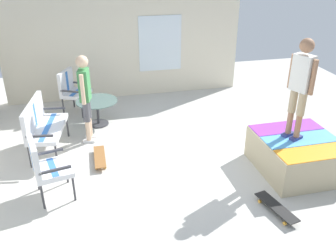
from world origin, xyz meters
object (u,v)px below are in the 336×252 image
object	(u,v)px
person_watching	(85,92)
patio_chair_near_house	(71,88)
skate_ramp	(299,154)
patio_bench	(41,122)
skateboard_by_bench	(100,157)
person_skater	(301,82)
patio_chair_by_wall	(44,164)
patio_table	(97,108)
skateboard_spare	(276,207)

from	to	relation	value
person_watching	patio_chair_near_house	bearing A→B (deg)	11.74
skate_ramp	patio_bench	distance (m)	4.75
skate_ramp	skateboard_by_bench	size ratio (longest dim) A/B	2.69
person_skater	skateboard_by_bench	distance (m)	3.75
patio_chair_by_wall	patio_table	size ratio (longest dim) A/B	1.13
patio_table	person_skater	size ratio (longest dim) A/B	0.52
patio_bench	skateboard_by_bench	world-z (taller)	patio_bench
patio_chair_by_wall	skateboard_spare	xyz separation A→B (m)	(-1.15, -3.34, -0.53)
patio_bench	patio_chair_by_wall	distance (m)	1.53
patio_bench	person_skater	size ratio (longest dim) A/B	0.77
skateboard_spare	skateboard_by_bench	bearing A→B (deg)	50.38
skate_ramp	patio_chair_by_wall	bearing A→B (deg)	87.88
patio_table	person_watching	world-z (taller)	person_watching
patio_bench	person_watching	size ratio (longest dim) A/B	0.74
patio_table	person_watching	xyz separation A→B (m)	(-0.71, 0.22, 0.64)
person_watching	person_skater	bearing A→B (deg)	-118.55
patio_bench	patio_chair_near_house	distance (m)	1.88
skateboard_by_bench	skateboard_spare	world-z (taller)	same
patio_bench	patio_chair_by_wall	xyz separation A→B (m)	(-1.52, -0.16, -0.00)
skate_ramp	patio_table	world-z (taller)	skate_ramp
skate_ramp	skateboard_by_bench	bearing A→B (deg)	72.71
skateboard_spare	patio_chair_near_house	bearing A→B (deg)	33.46
skate_ramp	patio_chair_near_house	world-z (taller)	patio_chair_near_house
patio_chair_near_house	person_skater	size ratio (longest dim) A/B	0.59
patio_chair_near_house	person_watching	xyz separation A→B (m)	(-1.53, -0.32, 0.43)
patio_chair_by_wall	person_skater	xyz separation A→B (m)	(-0.07, -4.12, 1.01)
skateboard_spare	person_skater	bearing A→B (deg)	-35.89
patio_bench	skateboard_spare	xyz separation A→B (m)	(-2.68, -3.50, -0.53)
person_skater	person_watching	bearing A→B (deg)	61.45
patio_chair_by_wall	skateboard_spare	world-z (taller)	patio_chair_by_wall
person_skater	skateboard_spare	world-z (taller)	person_skater
patio_chair_by_wall	person_skater	world-z (taller)	person_skater
patio_chair_by_wall	skateboard_spare	distance (m)	3.57
skate_ramp	skateboard_by_bench	world-z (taller)	skate_ramp
person_skater	skateboard_by_bench	xyz separation A→B (m)	(0.98, 3.27, -1.54)
person_watching	patio_bench	bearing A→B (deg)	106.91
patio_table	skateboard_by_bench	distance (m)	1.62
patio_bench	patio_table	bearing A→B (deg)	-48.13
patio_chair_by_wall	skateboard_by_bench	distance (m)	1.35
patio_bench	patio_chair_near_house	size ratio (longest dim) A/B	1.29
skateboard_by_bench	skateboard_spare	size ratio (longest dim) A/B	0.97
skateboard_by_bench	patio_chair_near_house	bearing A→B (deg)	10.94
patio_chair_by_wall	person_skater	bearing A→B (deg)	-91.03
patio_chair_by_wall	person_watching	size ratio (longest dim) A/B	0.57
patio_chair_near_house	patio_table	xyz separation A→B (m)	(-0.83, -0.54, -0.21)
patio_bench	person_watching	distance (m)	1.00
patio_chair_near_house	patio_bench	bearing A→B (deg)	163.16
patio_chair_near_house	person_watching	world-z (taller)	person_watching
patio_chair_near_house	patio_chair_by_wall	world-z (taller)	same
patio_table	person_skater	bearing A→B (deg)	-128.71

